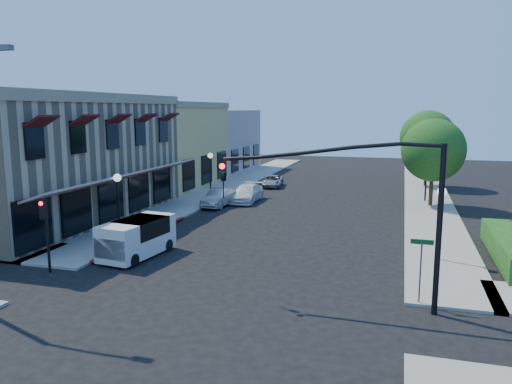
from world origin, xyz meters
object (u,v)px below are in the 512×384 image
(street_tree_a, at_px, (433,150))
(parked_car_c, at_px, (247,193))
(street_tree_b, at_px, (428,138))
(lamppost_left_near, at_px, (118,189))
(lamppost_right_far, at_px, (427,167))
(secondary_signal, at_px, (45,222))
(white_van, at_px, (137,236))
(parked_car_a, at_px, (143,234))
(lamppost_left_far, at_px, (210,163))
(lamppost_right_near, at_px, (441,205))
(street_name_sign, at_px, (421,261))
(signal_mast_arm, at_px, (376,197))
(parked_car_b, at_px, (219,198))
(parked_car_d, at_px, (273,181))

(street_tree_a, relative_size, parked_car_c, 1.42)
(street_tree_b, xyz_separation_m, parked_car_c, (-13.60, -11.78, -3.88))
(lamppost_left_near, xyz_separation_m, lamppost_right_far, (17.00, 16.00, 0.00))
(street_tree_a, relative_size, lamppost_right_far, 1.82)
(secondary_signal, distance_m, parked_car_c, 19.16)
(secondary_signal, xyz_separation_m, lamppost_right_far, (16.50, 22.59, 0.42))
(white_van, relative_size, parked_car_a, 1.18)
(lamppost_left_far, bearing_deg, lamppost_right_near, -39.47)
(secondary_signal, height_order, street_name_sign, secondary_signal)
(lamppost_right_far, relative_size, parked_car_a, 0.97)
(secondary_signal, relative_size, white_van, 0.77)
(secondary_signal, height_order, lamppost_right_far, lamppost_right_far)
(signal_mast_arm, height_order, parked_car_a, signal_mast_arm)
(lamppost_left_far, xyz_separation_m, lamppost_right_near, (17.00, -14.00, 0.00))
(street_name_sign, bearing_deg, lamppost_right_near, 80.22)
(lamppost_left_far, relative_size, lamppost_right_far, 1.00)
(parked_car_a, distance_m, parked_car_c, 13.72)
(lamppost_left_near, bearing_deg, parked_car_a, -31.76)
(street_name_sign, xyz_separation_m, lamppost_right_far, (1.00, 21.80, 1.04))
(street_tree_a, distance_m, parked_car_a, 21.81)
(parked_car_b, bearing_deg, lamppost_left_far, 122.33)
(street_tree_b, bearing_deg, secondary_signal, -118.77)
(signal_mast_arm, relative_size, white_van, 1.86)
(lamppost_right_near, bearing_deg, lamppost_left_far, 140.53)
(signal_mast_arm, distance_m, lamppost_right_near, 7.15)
(street_tree_b, height_order, parked_car_a, street_tree_b)
(street_tree_b, xyz_separation_m, lamppost_left_near, (-17.30, -24.00, -1.81))
(street_tree_b, relative_size, lamppost_right_near, 1.97)
(white_van, bearing_deg, street_tree_b, 62.34)
(lamppost_left_near, bearing_deg, lamppost_right_far, 43.26)
(street_tree_a, xyz_separation_m, white_van, (-14.31, -17.30, -3.14))
(secondary_signal, relative_size, parked_car_b, 0.84)
(street_tree_a, xyz_separation_m, street_name_sign, (-1.30, -19.80, -2.50))
(street_name_sign, relative_size, lamppost_right_far, 0.70)
(parked_car_b, height_order, parked_car_d, parked_car_b)
(lamppost_left_near, relative_size, parked_car_c, 0.78)
(lamppost_left_near, bearing_deg, street_name_sign, -19.93)
(street_name_sign, distance_m, lamppost_right_near, 5.98)
(street_tree_b, bearing_deg, parked_car_b, -136.69)
(lamppost_left_far, height_order, parked_car_d, lamppost_left_far)
(signal_mast_arm, relative_size, parked_car_d, 2.11)
(street_name_sign, height_order, lamppost_right_near, lamppost_right_near)
(lamppost_right_far, distance_m, parked_car_c, 13.98)
(street_name_sign, bearing_deg, parked_car_c, 124.31)
(signal_mast_arm, relative_size, secondary_signal, 2.41)
(street_name_sign, xyz_separation_m, lamppost_right_near, (1.00, 5.80, 1.04))
(lamppost_right_far, bearing_deg, secondary_signal, -126.14)
(lamppost_left_near, distance_m, lamppost_left_far, 14.00)
(signal_mast_arm, distance_m, parked_car_d, 28.98)
(secondary_signal, relative_size, parked_car_d, 0.88)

